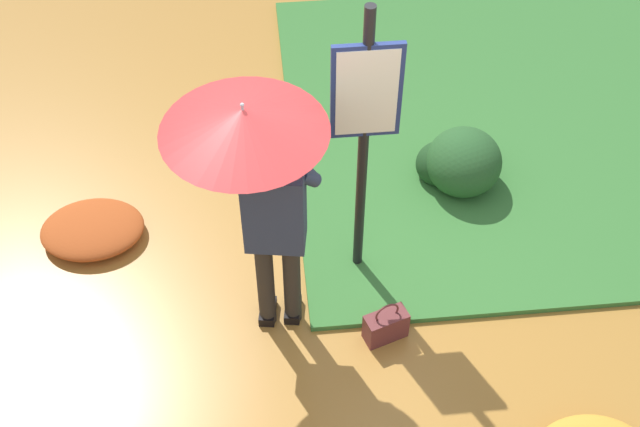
# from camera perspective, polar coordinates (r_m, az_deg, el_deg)

# --- Properties ---
(ground_plane) EXTENTS (18.00, 18.00, 0.00)m
(ground_plane) POSITION_cam_1_polar(r_m,az_deg,el_deg) (6.14, -0.44, -6.38)
(ground_plane) COLOR #B27A33
(grass_verge) EXTENTS (4.80, 4.00, 0.05)m
(grass_verge) POSITION_cam_1_polar(r_m,az_deg,el_deg) (7.77, 16.00, 6.13)
(grass_verge) COLOR #387533
(grass_verge) RESTS_ON ground_plane
(person_with_umbrella) EXTENTS (0.96, 0.96, 2.04)m
(person_with_umbrella) POSITION_cam_1_polar(r_m,az_deg,el_deg) (4.89, -4.21, 3.21)
(person_with_umbrella) COLOR #2D2823
(person_with_umbrella) RESTS_ON ground_plane
(info_sign_post) EXTENTS (0.44, 0.07, 2.30)m
(info_sign_post) POSITION_cam_1_polar(r_m,az_deg,el_deg) (5.32, 3.05, 6.18)
(info_sign_post) COLOR black
(info_sign_post) RESTS_ON ground_plane
(handbag) EXTENTS (0.33, 0.23, 0.37)m
(handbag) POSITION_cam_1_polar(r_m,az_deg,el_deg) (5.91, 4.47, -7.58)
(handbag) COLOR brown
(handbag) RESTS_ON ground_plane
(shrub_cluster) EXTENTS (0.67, 0.61, 0.54)m
(shrub_cluster) POSITION_cam_1_polar(r_m,az_deg,el_deg) (6.84, 9.37, 3.43)
(shrub_cluster) COLOR #285628
(shrub_cluster) RESTS_ON ground_plane
(leaf_pile_far_path) EXTENTS (0.80, 0.64, 0.17)m
(leaf_pile_far_path) POSITION_cam_1_polar(r_m,az_deg,el_deg) (6.72, -15.15, -1.04)
(leaf_pile_far_path) COLOR #B74C1E
(leaf_pile_far_path) RESTS_ON ground_plane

